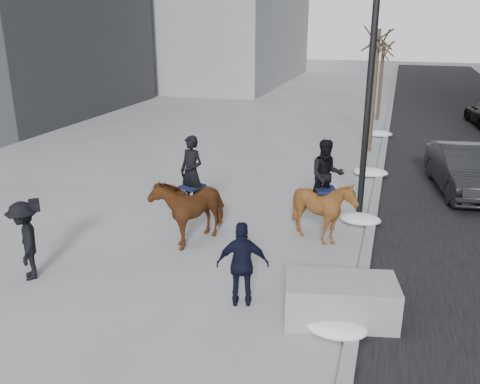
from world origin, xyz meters
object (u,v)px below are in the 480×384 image
(planter, at_px, (340,300))
(mounted_right, at_px, (324,202))
(car_near, at_px, (464,170))
(mounted_left, at_px, (191,202))

(planter, relative_size, mounted_right, 0.79)
(car_near, bearing_deg, planter, -118.29)
(car_near, xyz_separation_m, mounted_left, (-7.03, -6.05, 0.25))
(mounted_left, bearing_deg, car_near, 40.71)
(planter, xyz_separation_m, mounted_right, (-0.84, 3.47, 0.64))
(car_near, distance_m, mounted_left, 9.27)
(car_near, height_order, mounted_left, mounted_left)
(mounted_right, bearing_deg, car_near, 53.95)
(planter, distance_m, mounted_right, 3.63)
(car_near, xyz_separation_m, mounted_right, (-3.78, -5.20, 0.30))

